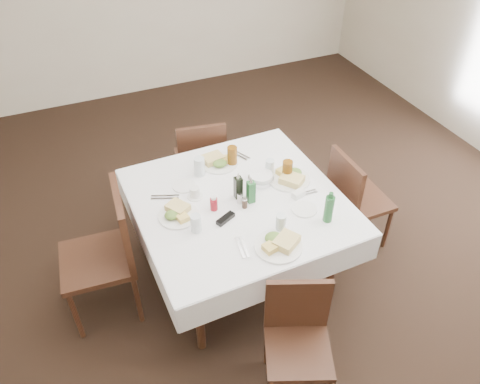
% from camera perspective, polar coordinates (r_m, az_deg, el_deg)
% --- Properties ---
extents(ground_plane, '(7.00, 7.00, 0.00)m').
position_cam_1_polar(ground_plane, '(3.77, 1.88, -10.72)').
color(ground_plane, black).
extents(room_shell, '(6.04, 7.04, 2.80)m').
position_cam_1_polar(room_shell, '(2.68, 2.67, 13.25)').
color(room_shell, beige).
rests_on(room_shell, ground).
extents(dining_table, '(1.46, 1.46, 0.76)m').
position_cam_1_polar(dining_table, '(3.34, -0.23, -1.86)').
color(dining_table, black).
rests_on(dining_table, ground).
extents(chair_north, '(0.48, 0.48, 0.88)m').
position_cam_1_polar(chair_north, '(4.16, -4.76, 4.25)').
color(chair_north, black).
rests_on(chair_north, ground).
extents(chair_south, '(0.51, 0.51, 0.82)m').
position_cam_1_polar(chair_south, '(2.94, 7.01, -16.63)').
color(chair_south, black).
rests_on(chair_south, ground).
extents(chair_east, '(0.43, 0.43, 0.89)m').
position_cam_1_polar(chair_east, '(3.82, 13.59, -0.42)').
color(chair_east, black).
rests_on(chair_east, ground).
extents(chair_west, '(0.52, 0.52, 1.03)m').
position_cam_1_polar(chair_west, '(3.32, -15.63, -6.56)').
color(chair_west, black).
rests_on(chair_west, ground).
extents(meal_north, '(0.29, 0.29, 0.06)m').
position_cam_1_polar(meal_north, '(3.61, -2.70, 3.76)').
color(meal_north, white).
rests_on(meal_north, dining_table).
extents(meal_south, '(0.30, 0.30, 0.07)m').
position_cam_1_polar(meal_south, '(2.95, 4.80, -6.26)').
color(meal_south, white).
rests_on(meal_south, dining_table).
extents(meal_east, '(0.31, 0.31, 0.07)m').
position_cam_1_polar(meal_east, '(3.46, 6.16, 1.78)').
color(meal_east, white).
rests_on(meal_east, dining_table).
extents(meal_west, '(0.28, 0.28, 0.06)m').
position_cam_1_polar(meal_west, '(3.18, -7.63, -2.56)').
color(meal_west, white).
rests_on(meal_west, dining_table).
extents(side_plate_a, '(0.17, 0.17, 0.01)m').
position_cam_1_polar(side_plate_a, '(3.42, -6.84, 0.75)').
color(side_plate_a, white).
rests_on(side_plate_a, dining_table).
extents(side_plate_b, '(0.18, 0.18, 0.01)m').
position_cam_1_polar(side_plate_b, '(3.24, 7.84, -2.08)').
color(side_plate_b, white).
rests_on(side_plate_b, dining_table).
extents(water_n, '(0.08, 0.08, 0.15)m').
position_cam_1_polar(water_n, '(3.49, -4.96, 3.12)').
color(water_n, silver).
rests_on(water_n, dining_table).
extents(water_s, '(0.07, 0.07, 0.13)m').
position_cam_1_polar(water_s, '(3.03, 4.99, -3.75)').
color(water_s, silver).
rests_on(water_s, dining_table).
extents(water_e, '(0.07, 0.07, 0.12)m').
position_cam_1_polar(water_e, '(3.50, 3.64, 3.06)').
color(water_e, silver).
rests_on(water_e, dining_table).
extents(water_w, '(0.07, 0.07, 0.13)m').
position_cam_1_polar(water_w, '(3.03, -5.40, -3.82)').
color(water_w, silver).
rests_on(water_w, dining_table).
extents(iced_tea_a, '(0.08, 0.08, 0.16)m').
position_cam_1_polar(iced_tea_a, '(3.57, -0.95, 4.41)').
color(iced_tea_a, brown).
rests_on(iced_tea_a, dining_table).
extents(iced_tea_b, '(0.07, 0.07, 0.16)m').
position_cam_1_polar(iced_tea_b, '(3.45, 5.78, 2.65)').
color(iced_tea_b, brown).
rests_on(iced_tea_b, dining_table).
extents(bread_basket, '(0.19, 0.19, 0.06)m').
position_cam_1_polar(bread_basket, '(3.44, 2.57, 1.73)').
color(bread_basket, silver).
rests_on(bread_basket, dining_table).
extents(oil_cruet_dark, '(0.05, 0.05, 0.22)m').
position_cam_1_polar(oil_cruet_dark, '(3.25, -0.22, 0.65)').
color(oil_cruet_dark, black).
rests_on(oil_cruet_dark, dining_table).
extents(oil_cruet_green, '(0.05, 0.05, 0.21)m').
position_cam_1_polar(oil_cruet_green, '(3.22, 1.34, 0.12)').
color(oil_cruet_green, '#22602C').
rests_on(oil_cruet_green, dining_table).
extents(ketchup_bottle, '(0.05, 0.05, 0.11)m').
position_cam_1_polar(ketchup_bottle, '(3.18, -3.21, -1.40)').
color(ketchup_bottle, maroon).
rests_on(ketchup_bottle, dining_table).
extents(salt_shaker, '(0.04, 0.04, 0.09)m').
position_cam_1_polar(salt_shaker, '(3.24, -0.01, -0.77)').
color(salt_shaker, white).
rests_on(salt_shaker, dining_table).
extents(pepper_shaker, '(0.04, 0.04, 0.08)m').
position_cam_1_polar(pepper_shaker, '(3.20, 0.57, -1.32)').
color(pepper_shaker, '#402C21').
rests_on(pepper_shaker, dining_table).
extents(coffee_mug, '(0.11, 0.11, 0.08)m').
position_cam_1_polar(coffee_mug, '(3.31, -5.53, -0.08)').
color(coffee_mug, white).
rests_on(coffee_mug, dining_table).
extents(sunglasses, '(0.15, 0.10, 0.03)m').
position_cam_1_polar(sunglasses, '(3.12, -1.77, -3.27)').
color(sunglasses, black).
rests_on(sunglasses, dining_table).
extents(green_bottle, '(0.06, 0.06, 0.24)m').
position_cam_1_polar(green_bottle, '(3.12, 10.79, -1.98)').
color(green_bottle, '#22602C').
rests_on(green_bottle, dining_table).
extents(sugar_caddy, '(0.11, 0.08, 0.05)m').
position_cam_1_polar(sugar_caddy, '(3.32, 7.13, -0.23)').
color(sugar_caddy, white).
rests_on(sugar_caddy, dining_table).
extents(cutlery_n, '(0.12, 0.20, 0.01)m').
position_cam_1_polar(cutlery_n, '(3.72, -0.08, 4.56)').
color(cutlery_n, silver).
rests_on(cutlery_n, dining_table).
extents(cutlery_s, '(0.07, 0.19, 0.01)m').
position_cam_1_polar(cutlery_s, '(2.95, 0.27, -6.73)').
color(cutlery_s, silver).
rests_on(cutlery_s, dining_table).
extents(cutlery_e, '(0.16, 0.05, 0.01)m').
position_cam_1_polar(cutlery_e, '(3.37, 8.10, -0.16)').
color(cutlery_e, silver).
rests_on(cutlery_e, dining_table).
extents(cutlery_w, '(0.20, 0.12, 0.01)m').
position_cam_1_polar(cutlery_w, '(3.34, -9.13, -0.65)').
color(cutlery_w, silver).
rests_on(cutlery_w, dining_table).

